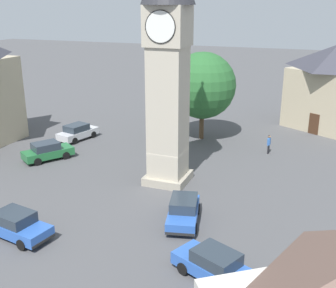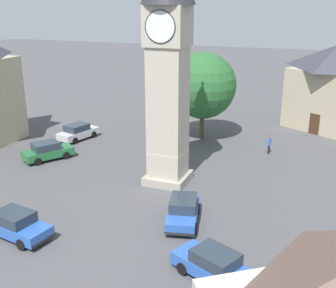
% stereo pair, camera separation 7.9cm
% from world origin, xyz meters
% --- Properties ---
extents(ground_plane, '(200.00, 200.00, 0.00)m').
position_xyz_m(ground_plane, '(0.00, 0.00, 0.00)').
color(ground_plane, '#4C4C4F').
extents(clock_tower, '(3.64, 3.64, 17.86)m').
position_xyz_m(clock_tower, '(0.00, 0.00, 10.40)').
color(clock_tower, '#A59C89').
rests_on(clock_tower, ground).
extents(car_blue_kerb, '(2.61, 4.41, 1.53)m').
position_xyz_m(car_blue_kerb, '(3.07, -5.36, 0.76)').
color(car_blue_kerb, '#2D5BB7').
rests_on(car_blue_kerb, ground).
extents(car_silver_kerb, '(2.66, 4.42, 1.53)m').
position_xyz_m(car_silver_kerb, '(-11.81, 6.28, 0.76)').
color(car_silver_kerb, silver).
rests_on(car_silver_kerb, ground).
extents(car_red_corner, '(3.64, 4.39, 1.53)m').
position_xyz_m(car_red_corner, '(-11.15, 0.61, 0.76)').
color(car_red_corner, '#236B38').
rests_on(car_red_corner, ground).
extents(car_white_side, '(4.46, 3.22, 1.53)m').
position_xyz_m(car_white_side, '(6.24, -10.06, 0.76)').
color(car_white_side, '#2D5BB7').
rests_on(car_white_side, ground).
extents(car_black_far, '(4.36, 2.37, 1.53)m').
position_xyz_m(car_black_far, '(-5.15, -10.38, 0.76)').
color(car_black_far, '#2D5BB7').
rests_on(car_black_far, ground).
extents(pedestrian, '(0.27, 0.56, 1.69)m').
position_xyz_m(pedestrian, '(6.06, 8.86, 1.01)').
color(pedestrian, black).
rests_on(pedestrian, ground).
extents(tree, '(6.29, 6.29, 8.37)m').
position_xyz_m(tree, '(-0.73, 10.96, 5.22)').
color(tree, brown).
rests_on(tree, ground).
extents(building_terrace_right, '(10.42, 9.41, 8.74)m').
position_xyz_m(building_terrace_right, '(10.83, 18.85, 4.46)').
color(building_terrace_right, tan).
rests_on(building_terrace_right, ground).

